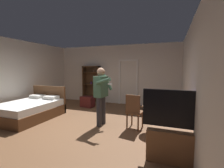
% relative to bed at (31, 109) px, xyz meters
% --- Properties ---
extents(ground_plane, '(7.46, 7.46, 0.00)m').
position_rel_bed_xyz_m(ground_plane, '(1.95, -0.14, -0.30)').
color(ground_plane, brown).
extents(wall_back, '(6.22, 0.12, 2.82)m').
position_rel_bed_xyz_m(wall_back, '(1.95, 3.31, 1.11)').
color(wall_back, silver).
rests_on(wall_back, ground_plane).
extents(wall_left, '(0.15, 7.02, 2.82)m').
position_rel_bed_xyz_m(wall_left, '(-1.10, -0.14, 1.11)').
color(wall_left, silver).
rests_on(wall_left, ground_plane).
extents(wall_right, '(0.12, 7.02, 2.82)m').
position_rel_bed_xyz_m(wall_right, '(5.00, -0.14, 1.11)').
color(wall_right, silver).
rests_on(wall_right, ground_plane).
extents(doorway_frame, '(0.93, 0.08, 2.13)m').
position_rel_bed_xyz_m(doorway_frame, '(2.61, 3.23, 0.92)').
color(doorway_frame, white).
rests_on(doorway_frame, ground_plane).
extents(bed, '(1.52, 2.03, 1.02)m').
position_rel_bed_xyz_m(bed, '(0.00, 0.00, 0.00)').
color(bed, brown).
rests_on(bed, ground_plane).
extents(bookshelf, '(0.89, 0.32, 1.83)m').
position_rel_bed_xyz_m(bookshelf, '(0.75, 3.08, 0.69)').
color(bookshelf, '#4C331E').
rests_on(bookshelf, ground_plane).
extents(tv_flatscreen, '(1.20, 0.40, 1.34)m').
position_rel_bed_xyz_m(tv_flatscreen, '(4.64, -0.98, 0.11)').
color(tv_flatscreen, brown).
rests_on(tv_flatscreen, ground_plane).
extents(side_table, '(0.65, 0.65, 0.70)m').
position_rel_bed_xyz_m(side_table, '(4.13, 0.31, 0.17)').
color(side_table, brown).
rests_on(side_table, ground_plane).
extents(laptop, '(0.33, 0.33, 0.17)m').
position_rel_bed_xyz_m(laptop, '(4.10, 0.26, 0.45)').
color(laptop, black).
rests_on(laptop, side_table).
extents(bottle_on_table, '(0.06, 0.06, 0.26)m').
position_rel_bed_xyz_m(bottle_on_table, '(4.27, 0.23, 0.51)').
color(bottle_on_table, '#3E340D').
rests_on(bottle_on_table, side_table).
extents(wooden_chair, '(0.49, 0.49, 0.99)m').
position_rel_bed_xyz_m(wooden_chair, '(3.57, 0.29, 0.24)').
color(wooden_chair, brown).
rests_on(wooden_chair, ground_plane).
extents(person_blue_shirt, '(0.63, 0.64, 1.74)m').
position_rel_bed_xyz_m(person_blue_shirt, '(2.58, 0.25, 0.71)').
color(person_blue_shirt, '#333338').
rests_on(person_blue_shirt, ground_plane).
extents(suitcase_dark, '(0.61, 0.43, 0.47)m').
position_rel_bed_xyz_m(suitcase_dark, '(1.05, 2.10, -0.07)').
color(suitcase_dark, '#4C1919').
rests_on(suitcase_dark, ground_plane).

